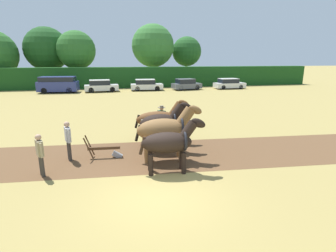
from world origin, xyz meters
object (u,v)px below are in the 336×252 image
at_px(draft_horse_lead_left, 170,142).
at_px(farmer_onlooker_left, 40,152).
at_px(tree_center, 76,50).
at_px(parked_car_center_right, 229,84).
at_px(tree_right, 187,52).
at_px(parked_car_center, 186,84).
at_px(farmer_at_plow, 68,138).
at_px(draft_horse_trail_right, 160,119).
at_px(tree_center_right, 153,46).
at_px(draft_horse_lead_right, 166,130).
at_px(farmer_beside_team, 162,118).
at_px(parked_van, 58,84).
at_px(draft_horse_trail_left, 162,124).
at_px(plow, 107,151).
at_px(tree_center_left, 47,49).
at_px(parked_car_left, 101,86).
at_px(parked_car_center_left, 146,85).

relative_size(draft_horse_lead_left, farmer_onlooker_left, 1.60).
relative_size(tree_center, parked_car_center_right, 1.89).
distance_m(tree_right, parked_car_center, 12.19).
bearing_deg(farmer_at_plow, draft_horse_trail_right, 4.13).
distance_m(tree_center_right, draft_horse_lead_right, 35.32).
bearing_deg(farmer_beside_team, parked_van, 75.09).
distance_m(draft_horse_lead_left, parked_van, 27.81).
height_order(draft_horse_lead_left, farmer_onlooker_left, draft_horse_lead_left).
bearing_deg(parked_car_center_right, draft_horse_lead_right, -122.07).
height_order(draft_horse_trail_left, parked_car_center_right, draft_horse_trail_left).
xyz_separation_m(draft_horse_trail_left, parked_car_center, (7.58, 23.70, -0.60)).
distance_m(tree_center, parked_van, 9.49).
xyz_separation_m(tree_center_right, draft_horse_lead_right, (-4.43, -34.70, -4.86)).
bearing_deg(plow, farmer_beside_team, 49.86).
relative_size(tree_center_left, draft_horse_lead_right, 3.07).
relative_size(tree_center_left, parked_car_center, 2.13).
height_order(tree_center_left, tree_center, tree_center_left).
height_order(farmer_at_plow, parked_car_left, farmer_at_plow).
bearing_deg(parked_car_center_left, draft_horse_lead_right, -92.66).
relative_size(draft_horse_trail_left, plow, 1.59).
distance_m(plow, farmer_at_plow, 1.74).
height_order(parked_car_left, parked_car_center, parked_car_left).
height_order(tree_center, draft_horse_trail_left, tree_center).
distance_m(tree_right, farmer_onlooker_left, 39.87).
bearing_deg(parked_van, tree_right, 33.22).
xyz_separation_m(tree_center, farmer_beside_team, (8.20, -29.35, -4.47)).
xyz_separation_m(draft_horse_lead_left, draft_horse_trail_right, (0.25, 3.73, 0.05)).
height_order(draft_horse_trail_right, parked_van, draft_horse_trail_right).
distance_m(farmer_beside_team, parked_car_center, 22.18).
height_order(tree_center_left, farmer_onlooker_left, tree_center_left).
xyz_separation_m(draft_horse_trail_left, parked_van, (-9.25, 23.80, -0.28)).
bearing_deg(draft_horse_lead_right, tree_center_left, 113.10).
xyz_separation_m(tree_center, farmer_onlooker_left, (2.79, -33.96, -4.51)).
distance_m(parked_car_left, parked_car_center, 11.55).
relative_size(farmer_at_plow, farmer_beside_team, 1.02).
xyz_separation_m(tree_center_left, draft_horse_trail_right, (12.55, -32.78, -4.35)).
distance_m(parked_car_center_left, parked_car_center_right, 11.95).
height_order(tree_center, parked_car_center_right, tree_center).
bearing_deg(draft_horse_lead_right, tree_center, 106.74).
xyz_separation_m(parked_van, parked_car_left, (5.29, -0.14, -0.30)).
relative_size(farmer_onlooker_left, parked_car_left, 0.37).
bearing_deg(plow, farmer_onlooker_left, -144.77).
xyz_separation_m(tree_center_left, tree_center, (4.71, -1.96, -0.15)).
bearing_deg(farmer_beside_team, draft_horse_trail_right, -142.91).
xyz_separation_m(tree_center_right, parked_car_center_left, (-2.33, -9.50, -5.52)).
distance_m(tree_center_left, plow, 36.25).
distance_m(tree_right, parked_car_left, 18.72).
xyz_separation_m(tree_center_right, draft_horse_trail_right, (-4.27, -32.21, -4.98)).
distance_m(parked_car_left, parked_car_center_left, 5.99).
xyz_separation_m(draft_horse_trail_right, farmer_at_plow, (-4.29, -1.67, -0.25)).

